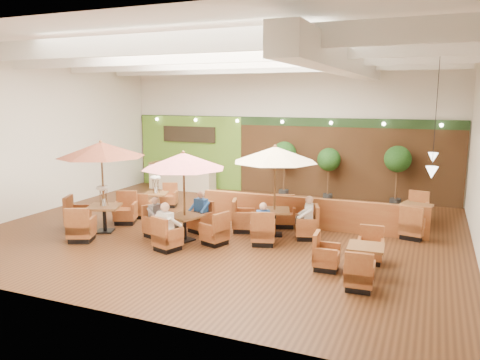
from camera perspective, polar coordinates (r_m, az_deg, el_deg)
The scene contains 17 objects.
room at distance 15.00m, azimuth 0.88°, elevation 8.49°, with size 14.04×14.00×5.52m.
service_counter at distance 20.82m, azimuth -7.07°, elevation 0.42°, with size 3.00×0.75×1.18m.
booth_divider at distance 14.72m, azimuth 8.37°, elevation -4.01°, with size 7.03×0.18×0.97m, color brown.
table_0 at distance 14.54m, azimuth -16.69°, elevation 1.53°, with size 2.76×2.93×2.80m.
table_1 at distance 13.16m, azimuth -6.86°, elevation 0.03°, with size 2.67×2.67×2.58m.
table_2 at distance 13.61m, azimuth 4.28°, elevation 0.70°, with size 2.79×2.79×2.70m.
table_3 at distance 16.90m, azimuth -10.19°, elevation -2.23°, with size 0.99×2.47×1.47m.
table_4 at distance 11.27m, azimuth 13.68°, elevation -9.43°, with size 1.63×2.41×0.89m.
table_5 at distance 15.41m, azimuth 20.50°, elevation -4.33°, with size 1.07×2.77×1.00m.
topiary_0 at distance 19.00m, azimuth 5.41°, elevation 2.95°, with size 0.98×0.98×2.28m.
topiary_1 at distance 18.56m, azimuth 10.78°, elevation 2.21°, with size 0.90×0.90×2.10m.
topiary_2 at distance 18.20m, azimuth 18.66°, elevation 2.15°, with size 0.98×0.98×2.29m.
diner_0 at distance 12.58m, azimuth -8.89°, elevation -5.08°, with size 0.47×0.42×0.86m.
diner_1 at distance 14.17m, azimuth -4.90°, elevation -3.36°, with size 0.43×0.37×0.80m.
diner_2 at distance 13.85m, azimuth -10.18°, elevation -3.93°, with size 0.35×0.39×0.72m.
diner_3 at distance 12.92m, azimuth 2.82°, elevation -4.75°, with size 0.42×0.40×0.75m.
diner_4 at distance 13.55m, azimuth 8.19°, elevation -4.03°, with size 0.38×0.43×0.81m.
Camera 1 is at (5.82, -12.71, 4.04)m, focal length 35.00 mm.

